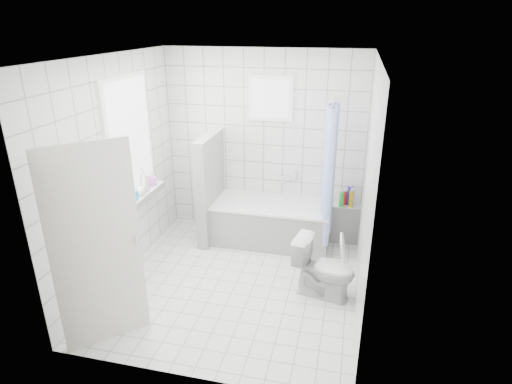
# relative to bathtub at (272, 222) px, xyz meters

# --- Properties ---
(ground) EXTENTS (3.00, 3.00, 0.00)m
(ground) POSITION_rel_bathtub_xyz_m (-0.21, -1.12, -0.29)
(ground) COLOR white
(ground) RESTS_ON ground
(ceiling) EXTENTS (3.00, 3.00, 0.00)m
(ceiling) POSITION_rel_bathtub_xyz_m (-0.21, -1.12, 2.31)
(ceiling) COLOR white
(ceiling) RESTS_ON ground
(wall_back) EXTENTS (2.80, 0.02, 2.60)m
(wall_back) POSITION_rel_bathtub_xyz_m (-0.21, 0.38, 1.01)
(wall_back) COLOR white
(wall_back) RESTS_ON ground
(wall_front) EXTENTS (2.80, 0.02, 2.60)m
(wall_front) POSITION_rel_bathtub_xyz_m (-0.21, -2.62, 1.01)
(wall_front) COLOR white
(wall_front) RESTS_ON ground
(wall_left) EXTENTS (0.02, 3.00, 2.60)m
(wall_left) POSITION_rel_bathtub_xyz_m (-1.61, -1.12, 1.01)
(wall_left) COLOR white
(wall_left) RESTS_ON ground
(wall_right) EXTENTS (0.02, 3.00, 2.60)m
(wall_right) POSITION_rel_bathtub_xyz_m (1.19, -1.12, 1.01)
(wall_right) COLOR white
(wall_right) RESTS_ON ground
(window_left) EXTENTS (0.01, 0.90, 1.40)m
(window_left) POSITION_rel_bathtub_xyz_m (-1.56, -0.82, 1.31)
(window_left) COLOR white
(window_left) RESTS_ON wall_left
(window_back) EXTENTS (0.50, 0.01, 0.50)m
(window_back) POSITION_rel_bathtub_xyz_m (-0.11, 0.33, 1.66)
(window_back) COLOR white
(window_back) RESTS_ON wall_back
(window_sill) EXTENTS (0.18, 1.02, 0.08)m
(window_sill) POSITION_rel_bathtub_xyz_m (-1.52, -0.82, 0.57)
(window_sill) COLOR white
(window_sill) RESTS_ON wall_left
(door) EXTENTS (0.60, 0.59, 2.00)m
(door) POSITION_rel_bathtub_xyz_m (-1.17, -2.32, 0.71)
(door) COLOR silver
(door) RESTS_ON ground
(bathtub) EXTENTS (1.61, 0.77, 0.58)m
(bathtub) POSITION_rel_bathtub_xyz_m (0.00, 0.00, 0.00)
(bathtub) COLOR white
(bathtub) RESTS_ON ground
(partition_wall) EXTENTS (0.15, 0.85, 1.50)m
(partition_wall) POSITION_rel_bathtub_xyz_m (-0.87, -0.05, 0.46)
(partition_wall) COLOR white
(partition_wall) RESTS_ON ground
(tiled_ledge) EXTENTS (0.40, 0.24, 0.55)m
(tiled_ledge) POSITION_rel_bathtub_xyz_m (0.99, 0.25, -0.02)
(tiled_ledge) COLOR white
(tiled_ledge) RESTS_ON ground
(toilet) EXTENTS (0.75, 0.52, 0.70)m
(toilet) POSITION_rel_bathtub_xyz_m (0.82, -1.13, 0.06)
(toilet) COLOR white
(toilet) RESTS_ON ground
(curtain_rod) EXTENTS (0.02, 0.80, 0.02)m
(curtain_rod) POSITION_rel_bathtub_xyz_m (0.74, -0.02, 1.71)
(curtain_rod) COLOR silver
(curtain_rod) RESTS_ON wall_back
(shower_curtain) EXTENTS (0.14, 0.48, 1.78)m
(shower_curtain) POSITION_rel_bathtub_xyz_m (0.74, -0.16, 0.81)
(shower_curtain) COLOR #4F68E8
(shower_curtain) RESTS_ON curtain_rod
(tub_faucet) EXTENTS (0.18, 0.06, 0.06)m
(tub_faucet) POSITION_rel_bathtub_xyz_m (0.10, 0.33, 0.56)
(tub_faucet) COLOR silver
(tub_faucet) RESTS_ON wall_back
(sill_bottles) EXTENTS (0.17, 0.82, 0.31)m
(sill_bottles) POSITION_rel_bathtub_xyz_m (-1.51, -0.89, 0.74)
(sill_bottles) COLOR #B55AB1
(sill_bottles) RESTS_ON window_sill
(ledge_bottles) EXTENTS (0.19, 0.16, 0.27)m
(ledge_bottles) POSITION_rel_bathtub_xyz_m (1.00, 0.22, 0.38)
(ledge_bottles) COLOR #2E1CE2
(ledge_bottles) RESTS_ON tiled_ledge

